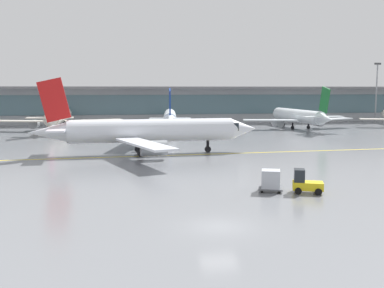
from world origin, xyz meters
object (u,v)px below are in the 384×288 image
(gate_airplane_2, at_px, (170,118))
(cargo_dolly_lead, at_px, (271,180))
(baggage_tug, at_px, (305,183))
(apron_light_mast_1, at_px, (376,90))
(gate_airplane_3, at_px, (298,116))
(taxiing_regional_jet, at_px, (149,131))
(gate_airplane_1, at_px, (59,117))

(gate_airplane_2, bearing_deg, cargo_dolly_lead, -171.65)
(baggage_tug, height_order, apron_light_mast_1, apron_light_mast_1)
(gate_airplane_3, xyz_separation_m, taxiing_regional_jet, (-35.70, -34.94, 0.31))
(gate_airplane_2, xyz_separation_m, gate_airplane_3, (29.22, -0.72, 0.11))
(gate_airplane_3, distance_m, apron_light_mast_1, 31.94)
(cargo_dolly_lead, bearing_deg, taxiing_regional_jet, 129.40)
(gate_airplane_3, relative_size, cargo_dolly_lead, 11.54)
(taxiing_regional_jet, relative_size, apron_light_mast_1, 2.01)
(gate_airplane_3, bearing_deg, baggage_tug, 153.87)
(gate_airplane_1, distance_m, taxiing_regional_jet, 42.21)
(apron_light_mast_1, bearing_deg, gate_airplane_3, -151.78)
(gate_airplane_3, distance_m, baggage_tug, 65.24)
(gate_airplane_1, height_order, apron_light_mast_1, apron_light_mast_1)
(apron_light_mast_1, bearing_deg, taxiing_regional_jet, -141.85)
(gate_airplane_1, xyz_separation_m, taxiing_regional_jet, (17.57, -38.38, 0.22))
(gate_airplane_1, relative_size, gate_airplane_3, 1.03)
(gate_airplane_1, xyz_separation_m, apron_light_mast_1, (80.95, 11.42, 5.68))
(gate_airplane_1, bearing_deg, gate_airplane_2, -96.29)
(gate_airplane_3, height_order, cargo_dolly_lead, gate_airplane_3)
(gate_airplane_3, distance_m, cargo_dolly_lead, 65.43)
(gate_airplane_1, relative_size, cargo_dolly_lead, 11.88)
(gate_airplane_3, xyz_separation_m, apron_light_mast_1, (27.68, 14.85, 5.77))
(gate_airplane_2, relative_size, cargo_dolly_lead, 11.10)
(apron_light_mast_1, bearing_deg, baggage_tug, -124.04)
(baggage_tug, xyz_separation_m, cargo_dolly_lead, (-2.83, 0.96, 0.16))
(gate_airplane_3, bearing_deg, cargo_dolly_lead, 151.25)
(gate_airplane_1, height_order, taxiing_regional_jet, taxiing_regional_jet)
(taxiing_regional_jet, bearing_deg, gate_airplane_2, 76.30)
(gate_airplane_3, distance_m, taxiing_regional_jet, 49.96)
(taxiing_regional_jet, height_order, cargo_dolly_lead, taxiing_regional_jet)
(cargo_dolly_lead, bearing_deg, apron_light_mast_1, 72.89)
(gate_airplane_2, xyz_separation_m, taxiing_regional_jet, (-6.48, -35.66, 0.42))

